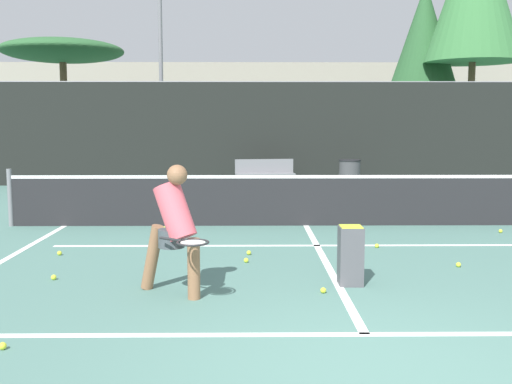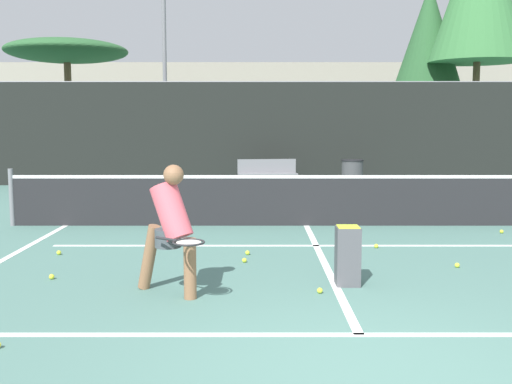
# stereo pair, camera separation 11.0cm
# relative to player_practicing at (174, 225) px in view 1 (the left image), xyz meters

# --- Properties ---
(ground_plane) EXTENTS (100.00, 100.00, 0.00)m
(ground_plane) POSITION_rel_player_practicing_xyz_m (1.89, -2.14, -0.80)
(ground_plane) COLOR #4C756B
(court_baseline_near) EXTENTS (11.00, 0.10, 0.01)m
(court_baseline_near) POSITION_rel_player_practicing_xyz_m (1.89, -1.28, -0.80)
(court_baseline_near) COLOR white
(court_baseline_near) RESTS_ON ground
(court_service_line) EXTENTS (8.25, 0.10, 0.01)m
(court_service_line) POSITION_rel_player_practicing_xyz_m (1.89, 2.67, -0.80)
(court_service_line) COLOR white
(court_service_line) RESTS_ON ground
(court_center_mark) EXTENTS (0.10, 5.77, 0.01)m
(court_center_mark) POSITION_rel_player_practicing_xyz_m (1.89, 1.61, -0.80)
(court_center_mark) COLOR white
(court_center_mark) RESTS_ON ground
(court_sideline_left) EXTENTS (0.10, 6.77, 0.01)m
(court_sideline_left) POSITION_rel_player_practicing_xyz_m (-2.62, 1.61, -0.80)
(court_sideline_left) COLOR white
(court_sideline_left) RESTS_ON ground
(net) EXTENTS (11.09, 0.09, 1.07)m
(net) POSITION_rel_player_practicing_xyz_m (1.89, 4.49, -0.29)
(net) COLOR slate
(net) RESTS_ON ground
(fence_back) EXTENTS (24.00, 0.06, 3.14)m
(fence_back) POSITION_rel_player_practicing_xyz_m (1.89, 11.64, 0.77)
(fence_back) COLOR black
(fence_back) RESTS_ON ground
(player_practicing) EXTENTS (0.95, 1.04, 1.48)m
(player_practicing) POSITION_rel_player_practicing_xyz_m (0.00, 0.00, 0.00)
(player_practicing) COLOR #8C6042
(player_practicing) RESTS_ON ground
(tennis_ball_scattered_0) EXTENTS (0.07, 0.07, 0.07)m
(tennis_ball_scattered_0) POSITION_rel_player_practicing_xyz_m (-0.71, 4.07, -0.77)
(tennis_ball_scattered_0) COLOR #D1E033
(tennis_ball_scattered_0) RESTS_ON ground
(tennis_ball_scattered_1) EXTENTS (0.07, 0.07, 0.07)m
(tennis_ball_scattered_1) POSITION_rel_player_practicing_xyz_m (3.64, 1.26, -0.77)
(tennis_ball_scattered_1) COLOR #D1E033
(tennis_ball_scattered_1) RESTS_ON ground
(tennis_ball_scattered_2) EXTENTS (0.07, 0.07, 0.07)m
(tennis_ball_scattered_2) POSITION_rel_player_practicing_xyz_m (2.80, 2.49, -0.77)
(tennis_ball_scattered_2) COLOR #D1E033
(tennis_ball_scattered_2) RESTS_ON ground
(tennis_ball_scattered_3) EXTENTS (0.07, 0.07, 0.07)m
(tennis_ball_scattered_3) POSITION_rel_player_practicing_xyz_m (0.79, 1.54, -0.77)
(tennis_ball_scattered_3) COLOR #D1E033
(tennis_ball_scattered_3) RESTS_ON ground
(tennis_ball_scattered_4) EXTENTS (0.07, 0.07, 0.07)m
(tennis_ball_scattered_4) POSITION_rel_player_practicing_xyz_m (-1.28, -1.61, -0.77)
(tennis_ball_scattered_4) COLOR #D1E033
(tennis_ball_scattered_4) RESTS_ON ground
(tennis_ball_scattered_5) EXTENTS (0.07, 0.07, 0.07)m
(tennis_ball_scattered_5) POSITION_rel_player_practicing_xyz_m (-1.58, 0.66, -0.77)
(tennis_ball_scattered_5) COLOR #D1E033
(tennis_ball_scattered_5) RESTS_ON ground
(tennis_ball_scattered_6) EXTENTS (0.07, 0.07, 0.07)m
(tennis_ball_scattered_6) POSITION_rel_player_practicing_xyz_m (0.82, 2.02, -0.77)
(tennis_ball_scattered_6) COLOR #D1E033
(tennis_ball_scattered_6) RESTS_ON ground
(tennis_ball_scattered_7) EXTENTS (0.07, 0.07, 0.07)m
(tennis_ball_scattered_7) POSITION_rel_player_practicing_xyz_m (5.23, 3.71, -0.77)
(tennis_ball_scattered_7) COLOR #D1E033
(tennis_ball_scattered_7) RESTS_ON ground
(tennis_ball_scattered_8) EXTENTS (0.07, 0.07, 0.07)m
(tennis_ball_scattered_8) POSITION_rel_player_practicing_xyz_m (-0.24, 2.84, -0.77)
(tennis_ball_scattered_8) COLOR #D1E033
(tennis_ball_scattered_8) RESTS_ON ground
(tennis_ball_scattered_9) EXTENTS (0.07, 0.07, 0.07)m
(tennis_ball_scattered_9) POSITION_rel_player_practicing_xyz_m (-1.94, 2.03, -0.77)
(tennis_ball_scattered_9) COLOR #D1E033
(tennis_ball_scattered_9) RESTS_ON ground
(tennis_ball_scattered_10) EXTENTS (0.07, 0.07, 0.07)m
(tennis_ball_scattered_10) POSITION_rel_player_practicing_xyz_m (1.67, 0.05, -0.77)
(tennis_ball_scattered_10) COLOR #D1E033
(tennis_ball_scattered_10) RESTS_ON ground
(ball_hopper) EXTENTS (0.28, 0.28, 0.71)m
(ball_hopper) POSITION_rel_player_practicing_xyz_m (2.04, 0.41, -0.43)
(ball_hopper) COLOR #4C4C51
(ball_hopper) RESTS_ON ground
(courtside_bench) EXTENTS (1.74, 0.62, 0.86)m
(courtside_bench) POSITION_rel_player_practicing_xyz_m (1.28, 10.57, -0.33)
(courtside_bench) COLOR slate
(courtside_bench) RESTS_ON ground
(trash_bin) EXTENTS (0.62, 0.62, 0.87)m
(trash_bin) POSITION_rel_player_practicing_xyz_m (3.66, 10.25, -0.36)
(trash_bin) COLOR #3F3F42
(trash_bin) RESTS_ON ground
(parked_car) EXTENTS (1.66, 3.95, 1.48)m
(parked_car) POSITION_rel_player_practicing_xyz_m (-0.77, 14.40, -0.17)
(parked_car) COLOR silver
(parked_car) RESTS_ON ground
(floodlight_mast) EXTENTS (1.10, 0.24, 8.45)m
(floodlight_mast) POSITION_rel_player_practicing_xyz_m (-2.62, 17.25, 4.58)
(floodlight_mast) COLOR slate
(floodlight_mast) RESTS_ON ground
(tree_west) EXTENTS (4.81, 4.81, 5.17)m
(tree_west) POSITION_rel_player_practicing_xyz_m (-6.59, 17.74, 3.88)
(tree_west) COLOR brown
(tree_west) RESTS_ON ground
(tree_east) EXTENTS (2.96, 2.96, 7.89)m
(tree_east) POSITION_rel_player_practicing_xyz_m (8.41, 19.85, 4.76)
(tree_east) COLOR brown
(tree_east) RESTS_ON ground
(building_far) EXTENTS (36.00, 2.40, 5.23)m
(building_far) POSITION_rel_player_practicing_xyz_m (1.89, 28.69, 1.82)
(building_far) COLOR gray
(building_far) RESTS_ON ground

